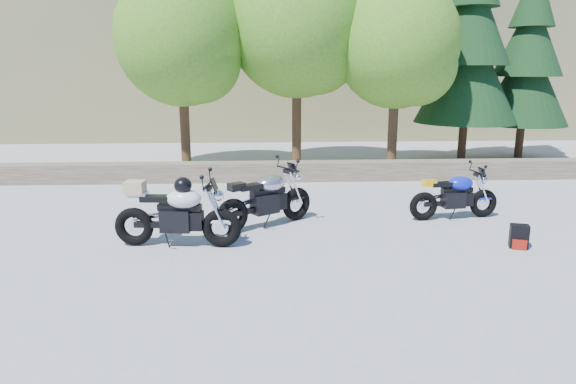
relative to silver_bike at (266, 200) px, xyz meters
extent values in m
plane|color=gray|center=(0.19, -1.38, -0.52)|extent=(90.00, 90.00, 0.00)
cube|color=#4F4034|center=(0.19, 4.12, -0.27)|extent=(22.00, 0.55, 0.50)
cylinder|color=#382314|center=(-2.31, 5.82, 0.99)|extent=(0.28, 0.28, 3.02)
sphere|color=#3D761A|center=(-2.31, 5.82, 3.26)|extent=(3.67, 3.67, 3.67)
sphere|color=#3D761A|center=(-1.81, 5.52, 2.61)|extent=(2.38, 2.38, 2.38)
cylinder|color=#382314|center=(0.99, 6.22, 1.16)|extent=(0.28, 0.28, 3.36)
sphere|color=#3D761A|center=(0.99, 6.22, 3.68)|extent=(4.08, 4.08, 4.08)
sphere|color=#3D761A|center=(1.49, 5.92, 2.96)|extent=(2.64, 2.64, 2.64)
cylinder|color=#382314|center=(3.79, 5.62, 0.94)|extent=(0.28, 0.28, 2.91)
sphere|color=#3D761A|center=(3.79, 5.62, 3.12)|extent=(3.54, 3.54, 3.54)
sphere|color=#3D761A|center=(4.29, 5.32, 2.50)|extent=(2.29, 2.29, 2.29)
cylinder|color=#382314|center=(6.39, 6.82, 0.56)|extent=(0.26, 0.26, 2.16)
cone|color=black|center=(6.39, 6.82, 2.36)|extent=(3.17, 3.17, 3.24)
cone|color=black|center=(6.39, 6.82, 3.95)|extent=(2.45, 2.45, 2.88)
cylinder|color=#382314|center=(8.59, 7.42, 0.44)|extent=(0.26, 0.26, 1.92)
cone|color=black|center=(8.59, 7.42, 2.04)|extent=(2.82, 2.82, 2.88)
cone|color=black|center=(8.59, 7.42, 3.45)|extent=(2.18, 2.18, 2.56)
torus|color=black|center=(0.59, 0.41, -0.19)|extent=(0.63, 0.50, 0.65)
torus|color=black|center=(-0.62, -0.42, -0.19)|extent=(0.63, 0.50, 0.65)
cylinder|color=silver|center=(0.59, 0.41, -0.19)|extent=(0.21, 0.16, 0.22)
cylinder|color=silver|center=(-0.62, -0.42, -0.19)|extent=(0.21, 0.16, 0.22)
cube|color=black|center=(-0.03, -0.02, -0.07)|extent=(0.58, 0.53, 0.37)
cube|color=black|center=(0.03, 0.02, 0.15)|extent=(0.68, 0.54, 0.10)
ellipsoid|color=#A6A6AA|center=(0.09, 0.06, 0.30)|extent=(0.71, 0.66, 0.31)
cube|color=black|center=(-0.28, -0.19, 0.30)|extent=(0.55, 0.47, 0.09)
cube|color=black|center=(-0.53, -0.36, 0.34)|extent=(0.35, 0.33, 0.13)
cylinder|color=black|center=(0.42, 0.29, 0.53)|extent=(0.41, 0.57, 0.03)
sphere|color=silver|center=(0.56, 0.38, 0.36)|extent=(0.18, 0.18, 0.18)
torus|color=black|center=(-0.75, -1.13, -0.19)|extent=(0.67, 0.23, 0.66)
torus|color=black|center=(-2.22, -0.98, -0.19)|extent=(0.67, 0.23, 0.66)
cylinder|color=silver|center=(-0.75, -1.13, -0.19)|extent=(0.23, 0.06, 0.23)
cylinder|color=silver|center=(-2.22, -0.98, -0.19)|extent=(0.23, 0.06, 0.23)
cube|color=black|center=(-1.51, -1.05, -0.07)|extent=(0.52, 0.36, 0.37)
cube|color=black|center=(-1.44, -1.06, 0.16)|extent=(0.73, 0.24, 0.10)
ellipsoid|color=silver|center=(-1.37, -1.07, 0.30)|extent=(0.63, 0.46, 0.31)
cube|color=black|center=(-1.82, -1.02, 0.30)|extent=(0.53, 0.28, 0.09)
cube|color=silver|center=(-2.12, -0.99, 0.34)|extent=(0.31, 0.23, 0.13)
cylinder|color=black|center=(-0.96, -1.11, 0.54)|extent=(0.10, 0.68, 0.03)
sphere|color=silver|center=(-0.80, -1.13, 0.36)|extent=(0.18, 0.18, 0.18)
ellipsoid|color=black|center=(-1.37, -1.07, 0.53)|extent=(0.32, 0.33, 0.27)
cube|color=tan|center=(-2.16, -0.99, 0.49)|extent=(0.33, 0.30, 0.21)
torus|color=black|center=(4.35, 0.41, -0.23)|extent=(0.58, 0.22, 0.57)
torus|color=black|center=(3.08, 0.24, -0.23)|extent=(0.58, 0.22, 0.57)
cylinder|color=silver|center=(4.35, 0.41, -0.23)|extent=(0.20, 0.06, 0.20)
cylinder|color=silver|center=(3.08, 0.24, -0.23)|extent=(0.20, 0.06, 0.20)
cube|color=black|center=(3.70, 0.32, -0.13)|extent=(0.46, 0.32, 0.32)
cube|color=black|center=(3.76, 0.33, 0.07)|extent=(0.64, 0.22, 0.09)
ellipsoid|color=#0C1EBF|center=(3.82, 0.34, 0.19)|extent=(0.55, 0.41, 0.27)
cube|color=black|center=(3.43, 0.29, 0.19)|extent=(0.47, 0.25, 0.08)
cube|color=#FFA70D|center=(3.17, 0.25, 0.23)|extent=(0.27, 0.21, 0.12)
cylinder|color=black|center=(4.18, 0.39, 0.40)|extent=(0.11, 0.59, 0.03)
sphere|color=silver|center=(4.32, 0.40, 0.25)|extent=(0.16, 0.16, 0.16)
cube|color=black|center=(4.18, -1.42, -0.32)|extent=(0.34, 0.29, 0.39)
cube|color=maroon|center=(4.14, -1.54, -0.43)|extent=(0.23, 0.11, 0.16)
camera|label=1|loc=(-0.07, -9.32, 2.36)|focal=32.00mm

